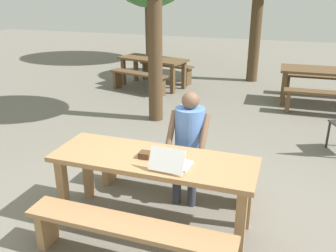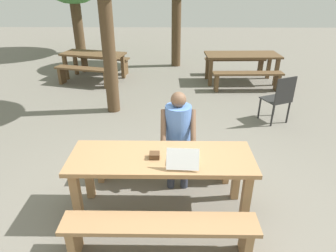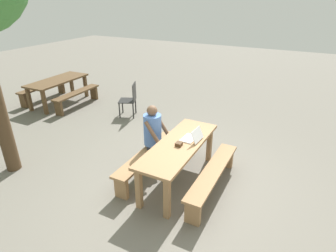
{
  "view_description": "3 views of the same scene",
  "coord_description": "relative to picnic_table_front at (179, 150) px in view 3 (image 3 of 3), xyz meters",
  "views": [
    {
      "loc": [
        1.18,
        -2.99,
        2.35
      ],
      "look_at": [
        0.07,
        0.25,
        1.03
      ],
      "focal_mm": 38.55,
      "sensor_mm": 36.0,
      "label": 1
    },
    {
      "loc": [
        0.11,
        -2.77,
        2.54
      ],
      "look_at": [
        0.07,
        0.25,
        1.03
      ],
      "focal_mm": 31.66,
      "sensor_mm": 36.0,
      "label": 2
    },
    {
      "loc": [
        -3.83,
        -1.77,
        3.1
      ],
      "look_at": [
        0.07,
        0.25,
        1.03
      ],
      "focal_mm": 29.84,
      "sensor_mm": 36.0,
      "label": 3
    }
  ],
  "objects": [
    {
      "name": "picnic_table_front",
      "position": [
        0.0,
        0.0,
        0.0
      ],
      "size": [
        2.04,
        0.7,
        0.78
      ],
      "color": "#9E754C",
      "rests_on": "ground"
    },
    {
      "name": "laptop",
      "position": [
        0.23,
        -0.15,
        0.18
      ],
      "size": [
        0.35,
        0.34,
        0.22
      ],
      "rotation": [
        0.0,
        0.0,
        3.09
      ],
      "color": "white",
      "rests_on": "picnic_table_front"
    },
    {
      "name": "bench_rear_north",
      "position": [
        1.94,
        5.74,
        -0.3
      ],
      "size": [
        1.73,
        0.35,
        0.47
      ],
      "rotation": [
        0.0,
        0.0,
        0.03
      ],
      "color": "brown",
      "rests_on": "ground"
    },
    {
      "name": "ground_plane",
      "position": [
        0.0,
        0.0,
        -0.65
      ],
      "size": [
        30.0,
        30.0,
        0.0
      ],
      "primitive_type": "plane",
      "color": "slate"
    },
    {
      "name": "plastic_chair",
      "position": [
        2.15,
        2.5,
        -0.15
      ],
      "size": [
        0.58,
        0.58,
        0.94
      ],
      "rotation": [
        0.0,
        0.0,
        3.55
      ],
      "color": "#262626",
      "rests_on": "ground"
    },
    {
      "name": "bench_near",
      "position": [
        0.0,
        -0.64,
        -0.32
      ],
      "size": [
        1.92,
        0.3,
        0.43
      ],
      "color": "#9E754C",
      "rests_on": "ground"
    },
    {
      "name": "bench_rear_south",
      "position": [
        1.98,
        4.32,
        -0.3
      ],
      "size": [
        1.73,
        0.35,
        0.47
      ],
      "rotation": [
        0.0,
        0.0,
        0.03
      ],
      "color": "brown",
      "rests_on": "ground"
    },
    {
      "name": "picnic_table_rear",
      "position": [
        1.96,
        5.03,
        -0.01
      ],
      "size": [
        1.94,
        0.86,
        0.76
      ],
      "rotation": [
        0.0,
        0.0,
        0.03
      ],
      "color": "brown",
      "rests_on": "ground"
    },
    {
      "name": "small_pouch",
      "position": [
        -0.07,
        -0.03,
        0.15
      ],
      "size": [
        0.11,
        0.1,
        0.06
      ],
      "color": "#4C331E",
      "rests_on": "picnic_table_front"
    },
    {
      "name": "person_seated",
      "position": [
        0.2,
        0.61,
        0.1
      ],
      "size": [
        0.44,
        0.42,
        1.29
      ],
      "color": "#333847",
      "rests_on": "ground"
    },
    {
      "name": "bench_far",
      "position": [
        0.0,
        0.64,
        -0.32
      ],
      "size": [
        1.92,
        0.3,
        0.43
      ],
      "color": "#9E754C",
      "rests_on": "ground"
    }
  ]
}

